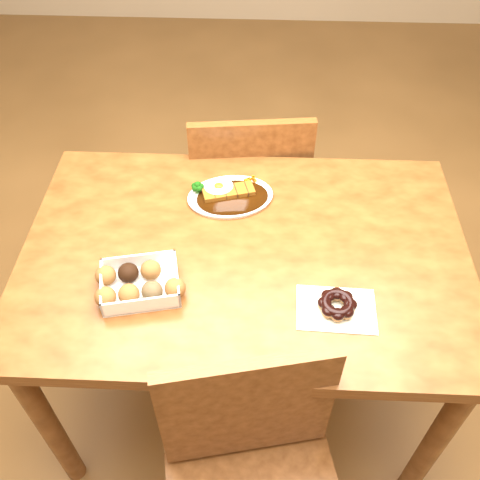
{
  "coord_description": "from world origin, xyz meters",
  "views": [
    {
      "loc": [
        0.03,
        -0.96,
        1.82
      ],
      "look_at": [
        -0.01,
        -0.02,
        0.81
      ],
      "focal_mm": 40.0,
      "sensor_mm": 36.0,
      "label": 1
    }
  ],
  "objects_px": {
    "chair_far": "(248,191)",
    "donut_box": "(138,283)",
    "pon_de_ring": "(337,305)",
    "katsu_curry_plate": "(229,195)",
    "table": "(245,273)"
  },
  "relations": [
    {
      "from": "chair_far",
      "to": "donut_box",
      "type": "height_order",
      "value": "chair_far"
    },
    {
      "from": "katsu_curry_plate",
      "to": "pon_de_ring",
      "type": "height_order",
      "value": "katsu_curry_plate"
    },
    {
      "from": "chair_far",
      "to": "pon_de_ring",
      "type": "xyz_separation_m",
      "value": [
        0.24,
        -0.72,
        0.29
      ]
    },
    {
      "from": "chair_far",
      "to": "table",
      "type": "bearing_deg",
      "value": 84.6
    },
    {
      "from": "table",
      "to": "donut_box",
      "type": "height_order",
      "value": "donut_box"
    },
    {
      "from": "chair_far",
      "to": "pon_de_ring",
      "type": "relative_size",
      "value": 4.42
    },
    {
      "from": "donut_box",
      "to": "katsu_curry_plate",
      "type": "bearing_deg",
      "value": 59.77
    },
    {
      "from": "table",
      "to": "pon_de_ring",
      "type": "relative_size",
      "value": 6.09
    },
    {
      "from": "chair_far",
      "to": "donut_box",
      "type": "bearing_deg",
      "value": 63.5
    },
    {
      "from": "chair_far",
      "to": "pon_de_ring",
      "type": "distance_m",
      "value": 0.81
    },
    {
      "from": "table",
      "to": "chair_far",
      "type": "xyz_separation_m",
      "value": [
        -0.01,
        0.54,
        -0.17
      ]
    },
    {
      "from": "table",
      "to": "pon_de_ring",
      "type": "height_order",
      "value": "pon_de_ring"
    },
    {
      "from": "katsu_curry_plate",
      "to": "donut_box",
      "type": "xyz_separation_m",
      "value": [
        -0.2,
        -0.35,
        0.01
      ]
    },
    {
      "from": "chair_far",
      "to": "katsu_curry_plate",
      "type": "height_order",
      "value": "chair_far"
    },
    {
      "from": "chair_far",
      "to": "katsu_curry_plate",
      "type": "relative_size",
      "value": 3.14
    }
  ]
}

